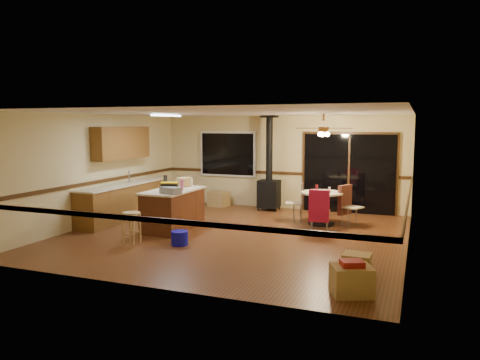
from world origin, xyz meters
The scene contains 35 objects.
floor centered at (0.00, 0.00, 0.00)m, with size 7.00×7.00×0.00m, color #572F18.
ceiling centered at (0.00, 0.00, 2.60)m, with size 7.00×7.00×0.00m, color silver.
wall_back centered at (0.00, 3.50, 1.30)m, with size 7.00×7.00×0.00m, color #CBBB81.
wall_front centered at (0.00, -3.50, 1.30)m, with size 7.00×7.00×0.00m, color #CBBB81.
wall_left centered at (-3.50, 0.00, 1.30)m, with size 7.00×7.00×0.00m, color #CBBB81.
wall_right centered at (3.50, 0.00, 1.30)m, with size 7.00×7.00×0.00m, color #CBBB81.
chair_rail centered at (0.00, 0.00, 1.00)m, with size 7.00×7.00×0.08m, color #3A220E, non-canonical shape.
window centered at (-1.60, 3.45, 1.50)m, with size 1.72×0.10×1.32m, color black.
sliding_door centered at (1.90, 3.45, 1.05)m, with size 2.52×0.10×2.10m, color black.
lower_cabinets centered at (-3.20, 0.50, 0.43)m, with size 0.60×3.00×0.86m, color brown.
countertop centered at (-3.20, 0.50, 0.88)m, with size 0.64×3.04×0.04m, color beige.
upper_cabinets centered at (-3.33, 0.70, 1.90)m, with size 0.35×2.00×0.80m, color brown.
kitchen_island centered at (-1.50, 0.00, 0.45)m, with size 0.88×1.68×0.90m.
wood_stove centered at (-0.20, 3.05, 0.73)m, with size 0.55×0.50×2.52m.
ceiling_fan centered at (1.53, 1.69, 2.21)m, with size 0.24×0.24×0.55m.
fluorescent_strip centered at (-1.80, 0.30, 2.56)m, with size 0.10×1.20×0.04m, color white.
toolbox_grey centered at (-1.25, -0.54, 0.97)m, with size 0.46×0.25×0.14m, color slate.
toolbox_black centered at (-1.37, -0.38, 1.00)m, with size 0.35×0.18×0.19m, color black.
toolbox_yellow_lid centered at (-1.37, -0.38, 1.11)m, with size 0.36×0.19×0.03m, color gold.
box_on_island centered at (-1.51, 0.57, 1.01)m, with size 0.23×0.32×0.21m, color #A08047.
bottle_dark centered at (-1.76, 0.11, 1.05)m, with size 0.09×0.09×0.31m, color black.
bottle_pink centered at (-1.28, 0.00, 1.02)m, with size 0.08×0.08×0.24m, color #D84C8C.
bottle_white centered at (-1.37, 0.67, 0.99)m, with size 0.06×0.06×0.18m, color white.
bar_stool centered at (-1.62, -1.46, 0.32)m, with size 0.35×0.35×0.63m, color tan.
blue_bucket centered at (-0.69, -1.21, 0.14)m, with size 0.33×0.33×0.28m, color #0C0DB5.
dining_table centered at (1.53, 1.69, 0.53)m, with size 0.99×0.99×0.78m.
glass_red centered at (1.38, 1.79, 0.86)m, with size 0.06×0.06×0.16m, color #590C14.
glass_cream centered at (1.71, 1.64, 0.85)m, with size 0.06×0.06×0.13m, color beige.
chair_left centered at (0.94, 1.81, 0.59)m, with size 0.50×0.49×0.51m.
chair_near centered at (1.65, 0.80, 0.60)m, with size 0.45×0.49×0.70m.
chair_right centered at (2.07, 1.82, 0.60)m, with size 0.60×0.58×0.70m.
box_under_window centered at (-1.74, 3.10, 0.21)m, with size 0.53×0.43×0.43m, color #A08047.
box_corner_a centered at (2.83, -2.75, 0.20)m, with size 0.54×0.45×0.41m, color #A08047.
box_corner_b centered at (2.79, -1.85, 0.17)m, with size 0.42×0.36×0.34m, color #A08047.
box_small_red centered at (2.83, -2.75, 0.45)m, with size 0.30×0.25×0.08m, color maroon.
Camera 1 is at (3.64, -9.15, 2.35)m, focal length 35.00 mm.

